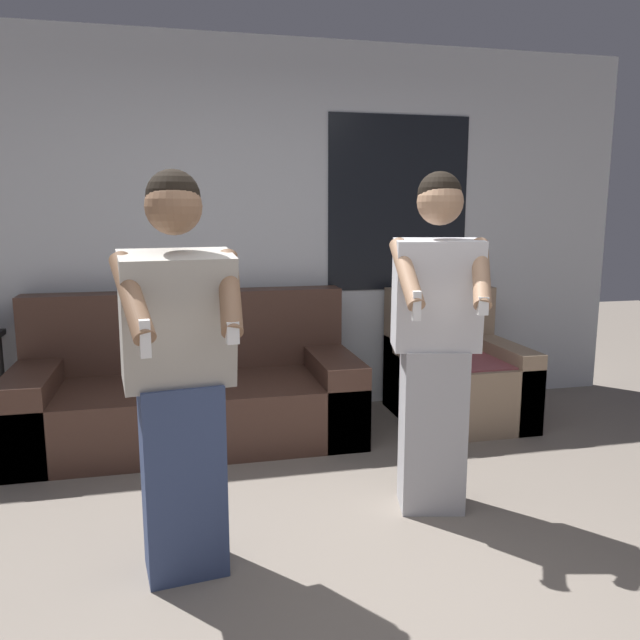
{
  "coord_description": "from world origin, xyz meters",
  "views": [
    {
      "loc": [
        -0.59,
        -1.92,
        1.5
      ],
      "look_at": [
        0.03,
        0.72,
        1.02
      ],
      "focal_mm": 35.0,
      "sensor_mm": 36.0,
      "label": 1
    }
  ],
  "objects_px": {
    "armchair": "(455,377)",
    "person_right": "(435,343)",
    "couch": "(191,392)",
    "person_left": "(180,379)"
  },
  "relations": [
    {
      "from": "couch",
      "to": "person_right",
      "type": "distance_m",
      "value": 1.84
    },
    {
      "from": "person_left",
      "to": "armchair",
      "type": "bearing_deg",
      "value": 39.12
    },
    {
      "from": "couch",
      "to": "person_right",
      "type": "xyz_separation_m",
      "value": [
        1.16,
        -1.31,
        0.55
      ]
    },
    {
      "from": "couch",
      "to": "armchair",
      "type": "bearing_deg",
      "value": -0.95
    },
    {
      "from": "person_left",
      "to": "person_right",
      "type": "distance_m",
      "value": 1.27
    },
    {
      "from": "armchair",
      "to": "person_left",
      "type": "distance_m",
      "value": 2.58
    },
    {
      "from": "armchair",
      "to": "person_right",
      "type": "bearing_deg",
      "value": -119.73
    },
    {
      "from": "armchair",
      "to": "person_right",
      "type": "relative_size",
      "value": 0.55
    },
    {
      "from": "person_right",
      "to": "armchair",
      "type": "bearing_deg",
      "value": 60.27
    },
    {
      "from": "armchair",
      "to": "person_left",
      "type": "bearing_deg",
      "value": -140.88
    }
  ]
}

